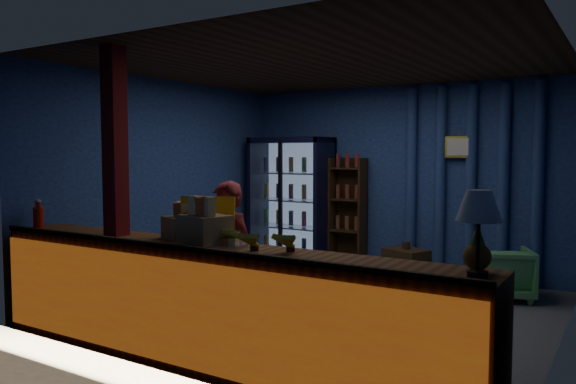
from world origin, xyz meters
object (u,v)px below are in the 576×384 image
shopkeeper (227,259)px  green_chair (502,273)px  pastry_tray (221,243)px  table_lamp (479,209)px

shopkeeper → green_chair: (1.85, 2.72, -0.42)m
green_chair → pastry_tray: bearing=42.9°
pastry_tray → table_lamp: (1.97, -0.09, 0.38)m
shopkeeper → pastry_tray: 0.74m
pastry_tray → table_lamp: bearing=-2.7°
pastry_tray → shopkeeper: bearing=124.0°
shopkeeper → table_lamp: table_lamp is taller
shopkeeper → green_chair: shopkeeper is taller
shopkeeper → pastry_tray: bearing=-52.1°
green_chair → pastry_tray: (-1.47, -3.29, 0.68)m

